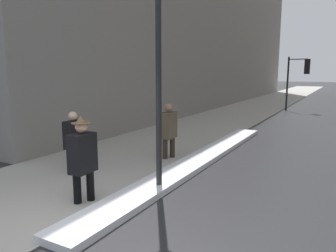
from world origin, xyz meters
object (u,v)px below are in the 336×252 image
Objects in this scene: pedestrian_trailing at (74,138)px; lamp_post at (158,51)px; traffic_light_near at (300,72)px; pedestrian_with_shoulder_bag at (169,128)px; pedestrian_in_fedora at (83,156)px.

lamp_post is at bearing 83.02° from pedestrian_trailing.
pedestrian_with_shoulder_bag is (-1.67, -13.66, -1.53)m from traffic_light_near.
lamp_post reaches higher than pedestrian_in_fedora.
pedestrian_trailing is 0.94× the size of pedestrian_with_shoulder_bag.
traffic_light_near is at bearing 166.75° from pedestrian_trailing.
pedestrian_trailing is (-1.67, 1.47, -0.09)m from pedestrian_in_fedora.
pedestrian_trailing is (-2.60, 0.24, -2.03)m from lamp_post.
pedestrian_trailing is 2.62m from pedestrian_with_shoulder_bag.
pedestrian_in_fedora is at bearing 46.85° from pedestrian_trailing.
pedestrian_trailing is at bearing -96.56° from traffic_light_near.
pedestrian_in_fedora is 2.23m from pedestrian_trailing.
lamp_post is 3.26m from pedestrian_with_shoulder_bag.
pedestrian_in_fedora reaches higher than pedestrian_trailing.
pedestrian_with_shoulder_bag reaches higher than pedestrian_trailing.
pedestrian_with_shoulder_bag is at bearing 142.32° from pedestrian_trailing.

